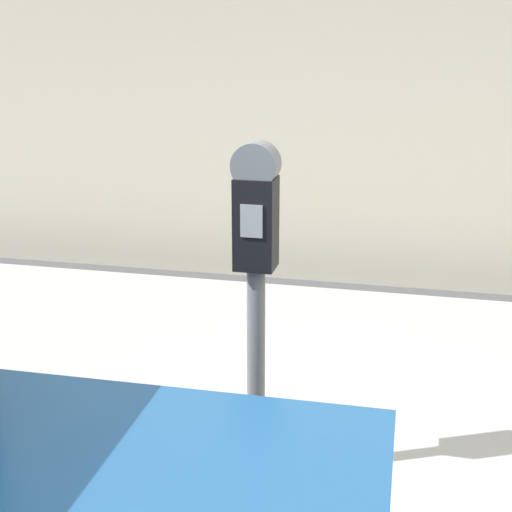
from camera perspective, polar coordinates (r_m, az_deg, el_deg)
sidewalk at (r=4.30m, az=7.34°, el=-9.80°), size 24.00×2.80×0.14m
parking_meter at (r=2.88m, az=-0.00°, el=-0.41°), size 0.18×0.16×1.48m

